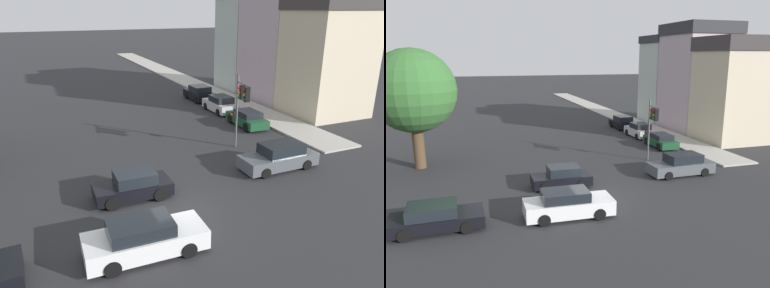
% 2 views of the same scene
% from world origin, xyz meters
% --- Properties ---
extents(ground_plane, '(300.00, 300.00, 0.00)m').
position_xyz_m(ground_plane, '(0.00, 0.00, 0.00)').
color(ground_plane, '#28282B').
extents(sidewalk_strip, '(3.23, 60.00, 0.13)m').
position_xyz_m(sidewalk_strip, '(13.20, 32.92, 0.07)').
color(sidewalk_strip, '#ADA89E').
rests_on(sidewalk_strip, ground_plane).
extents(rowhouse_backdrop, '(6.94, 18.31, 11.91)m').
position_xyz_m(rowhouse_backdrop, '(18.31, 17.20, 5.59)').
color(rowhouse_backdrop, beige).
rests_on(rowhouse_backdrop, ground_plane).
extents(traffic_signal, '(0.54, 2.34, 4.99)m').
position_xyz_m(traffic_signal, '(6.79, 5.78, 3.43)').
color(traffic_signal, '#515456').
rests_on(traffic_signal, ground_plane).
extents(crossing_car_1, '(3.84, 1.93, 1.39)m').
position_xyz_m(crossing_car_1, '(-1.43, 2.15, 0.66)').
color(crossing_car_1, black).
rests_on(crossing_car_1, ground_plane).
extents(crossing_car_2, '(4.69, 2.00, 1.53)m').
position_xyz_m(crossing_car_2, '(7.44, 2.28, 0.71)').
color(crossing_car_2, '#4C5156').
rests_on(crossing_car_2, ground_plane).
extents(crossing_car_3, '(4.75, 1.97, 1.48)m').
position_xyz_m(crossing_car_3, '(-2.24, -2.49, 0.70)').
color(crossing_car_3, silver).
rests_on(crossing_car_3, ground_plane).
extents(parked_car_0, '(1.89, 4.12, 1.30)m').
position_xyz_m(parked_car_0, '(10.13, 10.24, 0.63)').
color(parked_car_0, '#194728').
rests_on(parked_car_0, ground_plane).
extents(parked_car_1, '(1.99, 3.95, 1.48)m').
position_xyz_m(parked_car_1, '(10.27, 15.04, 0.70)').
color(parked_car_1, '#B7B7BC').
rests_on(parked_car_1, ground_plane).
extents(parked_car_2, '(2.08, 3.95, 1.50)m').
position_xyz_m(parked_car_2, '(10.39, 19.97, 0.71)').
color(parked_car_2, black).
rests_on(parked_car_2, ground_plane).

